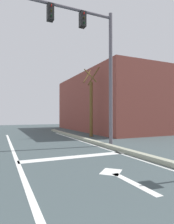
% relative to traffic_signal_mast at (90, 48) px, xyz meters
% --- Properties ---
extents(lane_line_center, '(0.12, 20.00, 0.01)m').
position_rel_traffic_signal_mast_xyz_m(lane_line_center, '(-3.02, -3.16, -4.20)').
color(lane_line_center, silver).
rests_on(lane_line_center, ground).
extents(lane_line_curbside, '(0.12, 20.00, 0.01)m').
position_rel_traffic_signal_mast_xyz_m(lane_line_curbside, '(0.39, -3.16, -4.20)').
color(lane_line_curbside, silver).
rests_on(lane_line_curbside, ground).
extents(stop_bar, '(3.57, 0.40, 0.01)m').
position_rel_traffic_signal_mast_xyz_m(stop_bar, '(-1.24, -1.50, -4.20)').
color(stop_bar, silver).
rests_on(stop_bar, ground).
extents(lane_arrow_stem, '(0.16, 1.40, 0.01)m').
position_rel_traffic_signal_mast_xyz_m(lane_arrow_stem, '(-1.06, -4.25, -4.20)').
color(lane_arrow_stem, silver).
rests_on(lane_arrow_stem, ground).
extents(lane_arrow_head, '(0.71, 0.71, 0.01)m').
position_rel_traffic_signal_mast_xyz_m(lane_arrow_head, '(-1.06, -3.40, -4.20)').
color(lane_arrow_head, silver).
rests_on(lane_arrow_head, ground).
extents(curb_strip, '(0.24, 24.00, 0.14)m').
position_rel_traffic_signal_mast_xyz_m(curb_strip, '(0.64, -3.16, -4.13)').
color(curb_strip, '#9CA089').
rests_on(curb_strip, ground).
extents(traffic_signal_mast, '(4.17, 0.34, 5.91)m').
position_rel_traffic_signal_mast_xyz_m(traffic_signal_mast, '(0.00, 0.00, 0.00)').
color(traffic_signal_mast, '#5F5962').
rests_on(traffic_signal_mast, ground).
extents(roadside_tree, '(1.08, 1.06, 4.43)m').
position_rel_traffic_signal_mast_xyz_m(roadside_tree, '(1.78, 3.65, -2.23)').
color(roadside_tree, brown).
rests_on(roadside_tree, ground).
extents(building_block, '(13.23, 11.41, 4.81)m').
position_rel_traffic_signal_mast_xyz_m(building_block, '(9.16, 7.63, -1.79)').
color(building_block, brown).
rests_on(building_block, ground).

